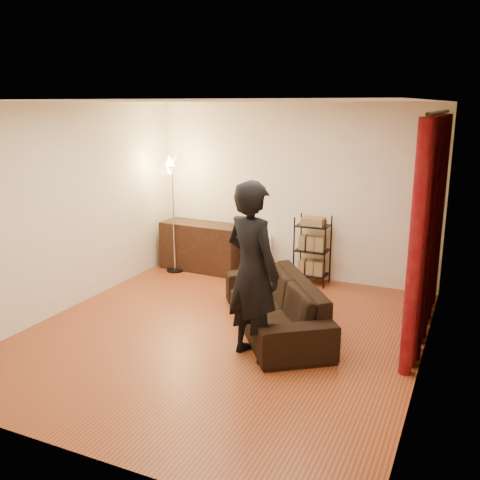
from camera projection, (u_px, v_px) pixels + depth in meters
The scene contains 14 objects.
floor at pixel (222, 334), 6.40m from camera, with size 5.00×5.00×0.00m, color #9C4926.
ceiling at pixel (220, 101), 5.73m from camera, with size 5.00×5.00×0.00m, color white.
wall_back at pixel (293, 192), 8.27m from camera, with size 5.00×5.00×0.00m, color beige.
wall_front at pixel (68, 292), 3.86m from camera, with size 5.00×5.00×0.00m, color beige.
wall_left at pixel (67, 208), 6.97m from camera, with size 5.00×5.00×0.00m, color beige.
wall_right at pixel (429, 245), 5.17m from camera, with size 5.00×5.00×0.00m, color beige.
curtain_rod at pixel (440, 112), 5.90m from camera, with size 0.04×0.04×2.65m, color black.
curtain at pixel (428, 227), 6.23m from camera, with size 0.22×2.65×2.55m, color maroon, non-canonical shape.
sofa at pixel (275, 305), 6.47m from camera, with size 2.15×0.84×0.63m, color black.
person at pixel (252, 271), 5.61m from camera, with size 0.71×0.46×1.93m, color black.
media_cabinet at pixel (202, 247), 8.79m from camera, with size 1.34×0.50×0.78m, color #311C11.
storage_boxes at pixel (259, 255), 8.55m from camera, with size 0.38×0.31×0.64m, color beige, non-canonical shape.
wire_shelf at pixel (312, 250), 8.08m from camera, with size 0.48×0.33×1.05m, color black, non-canonical shape.
floor_lamp at pixel (173, 215), 8.57m from camera, with size 0.34×0.34×1.89m, color silver, non-canonical shape.
Camera 1 is at (2.64, -5.31, 2.67)m, focal length 40.00 mm.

